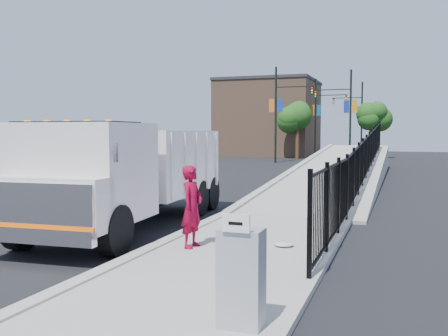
% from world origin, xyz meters
% --- Properties ---
extents(ground, '(120.00, 120.00, 0.00)m').
position_xyz_m(ground, '(0.00, 0.00, 0.00)').
color(ground, black).
rests_on(ground, ground).
extents(sidewalk, '(3.55, 12.00, 0.12)m').
position_xyz_m(sidewalk, '(1.93, -2.00, 0.06)').
color(sidewalk, '#9E998E').
rests_on(sidewalk, ground).
extents(curb, '(0.30, 12.00, 0.16)m').
position_xyz_m(curb, '(0.00, -2.00, 0.08)').
color(curb, '#ADAAA3').
rests_on(curb, ground).
extents(ramp, '(3.95, 24.06, 3.19)m').
position_xyz_m(ramp, '(2.12, 16.00, 0.00)').
color(ramp, '#9E998E').
rests_on(ramp, ground).
extents(iron_fence, '(0.10, 28.00, 1.80)m').
position_xyz_m(iron_fence, '(3.55, 12.00, 0.90)').
color(iron_fence, black).
rests_on(iron_fence, ground).
extents(truck, '(3.19, 8.43, 2.83)m').
position_xyz_m(truck, '(-1.90, 1.36, 1.59)').
color(truck, black).
rests_on(truck, ground).
extents(worker, '(0.47, 0.67, 1.75)m').
position_xyz_m(worker, '(0.80, -0.57, 1.00)').
color(worker, maroon).
rests_on(worker, sidewalk).
extents(utility_cabinet, '(0.55, 0.40, 1.25)m').
position_xyz_m(utility_cabinet, '(3.10, -4.36, 0.75)').
color(utility_cabinet, gray).
rests_on(utility_cabinet, sidewalk).
extents(arrow_sign, '(0.35, 0.04, 0.22)m').
position_xyz_m(arrow_sign, '(3.10, -4.58, 1.48)').
color(arrow_sign, white).
rests_on(arrow_sign, utility_cabinet).
extents(debris, '(0.43, 0.43, 0.11)m').
position_xyz_m(debris, '(2.63, 0.16, 0.17)').
color(debris, silver).
rests_on(debris, sidewalk).
extents(light_pole_0, '(3.77, 0.22, 8.00)m').
position_xyz_m(light_pole_0, '(-4.69, 30.71, 4.36)').
color(light_pole_0, black).
rests_on(light_pole_0, ground).
extents(light_pole_1, '(3.78, 0.22, 8.00)m').
position_xyz_m(light_pole_1, '(0.42, 34.63, 4.36)').
color(light_pole_1, black).
rests_on(light_pole_1, ground).
extents(light_pole_2, '(3.78, 0.22, 8.00)m').
position_xyz_m(light_pole_2, '(-3.07, 41.15, 4.36)').
color(light_pole_2, black).
rests_on(light_pole_2, ground).
extents(light_pole_3, '(3.78, 0.22, 8.00)m').
position_xyz_m(light_pole_3, '(0.56, 45.90, 4.36)').
color(light_pole_3, black).
rests_on(light_pole_3, ground).
extents(tree_0, '(2.77, 2.77, 5.39)m').
position_xyz_m(tree_0, '(-4.39, 37.00, 3.95)').
color(tree_0, '#382314').
rests_on(tree_0, ground).
extents(tree_1, '(2.22, 2.22, 5.11)m').
position_xyz_m(tree_1, '(2.16, 40.45, 3.91)').
color(tree_1, '#382314').
rests_on(tree_1, ground).
extents(tree_2, '(2.58, 2.58, 5.29)m').
position_xyz_m(tree_2, '(-5.50, 49.95, 3.94)').
color(tree_2, '#382314').
rests_on(tree_2, ground).
extents(building, '(10.00, 10.00, 8.00)m').
position_xyz_m(building, '(-9.00, 44.00, 4.00)').
color(building, '#8C664C').
rests_on(building, ground).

